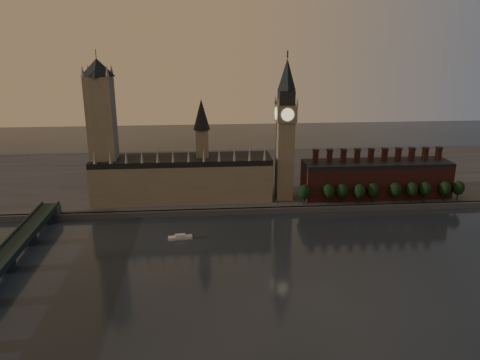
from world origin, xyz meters
name	(u,v)px	position (x,y,z in m)	size (l,w,h in m)	color
ground	(300,274)	(0.00, 0.00, 0.00)	(900.00, 900.00, 0.00)	black
north_bank	(259,175)	(0.00, 178.04, 2.00)	(900.00, 182.00, 4.00)	#4C4D52
palace_of_westminster	(183,176)	(-64.41, 114.91, 21.63)	(130.00, 30.30, 74.00)	gray
victoria_tower	(102,127)	(-120.00, 115.00, 59.09)	(24.00, 24.00, 108.00)	gray
big_ben	(285,129)	(10.00, 110.00, 56.83)	(15.00, 15.00, 107.00)	gray
chimney_block	(376,178)	(80.00, 110.00, 17.82)	(110.00, 25.00, 37.00)	#552320
embankment_tree_0	(304,192)	(22.21, 95.32, 13.47)	(8.60, 8.60, 14.88)	black
embankment_tree_1	(328,191)	(39.85, 94.90, 13.47)	(8.60, 8.60, 14.88)	black
embankment_tree_2	(342,191)	(49.94, 95.04, 13.47)	(8.60, 8.60, 14.88)	black
embankment_tree_3	(359,191)	(62.19, 93.51, 13.47)	(8.60, 8.60, 14.88)	black
embankment_tree_4	(373,190)	(72.73, 94.85, 13.47)	(8.60, 8.60, 14.88)	black
embankment_tree_5	(395,190)	(89.17, 94.46, 13.47)	(8.60, 8.60, 14.88)	black
embankment_tree_6	(412,189)	(101.63, 94.28, 13.47)	(8.60, 8.60, 14.88)	black
embankment_tree_7	(425,189)	(111.74, 94.27, 13.47)	(8.60, 8.60, 14.88)	black
embankment_tree_8	(445,189)	(126.67, 94.26, 13.47)	(8.60, 8.60, 14.88)	black
embankment_tree_9	(458,188)	(137.50, 95.00, 13.47)	(8.60, 8.60, 14.88)	black
river_boat	(180,237)	(-64.95, 50.51, 1.13)	(15.16, 5.87, 2.95)	#BCBCBC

